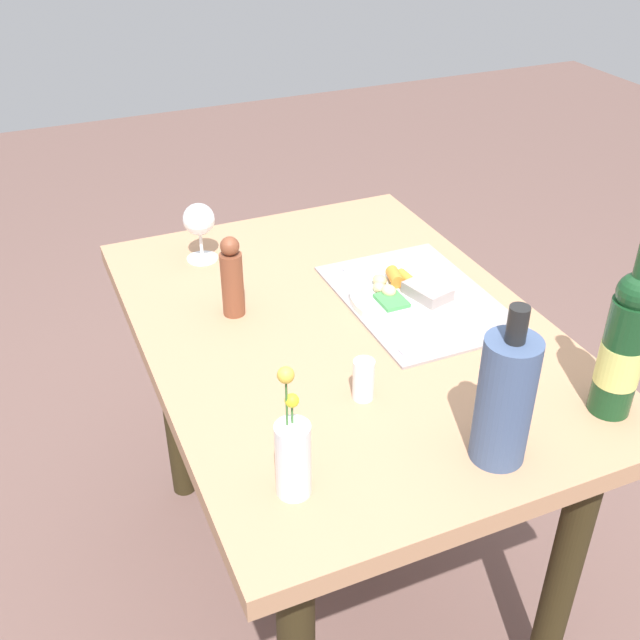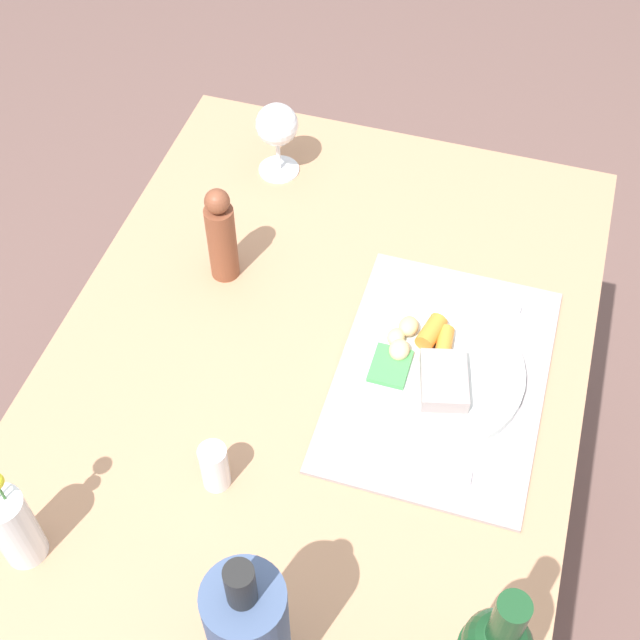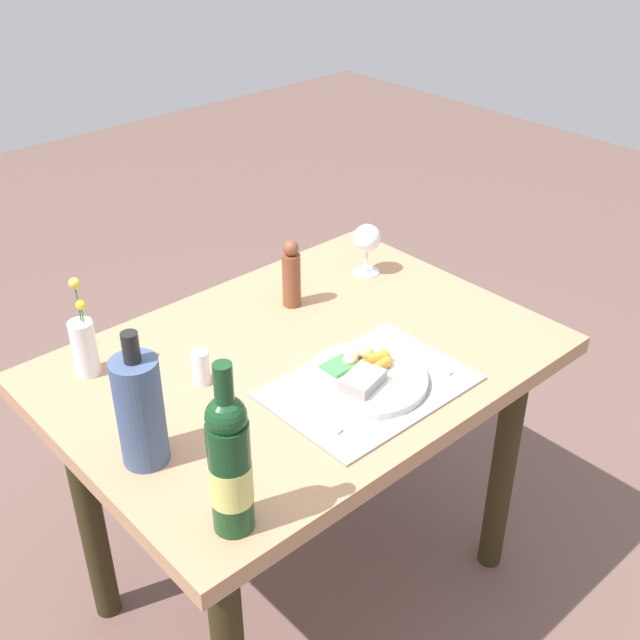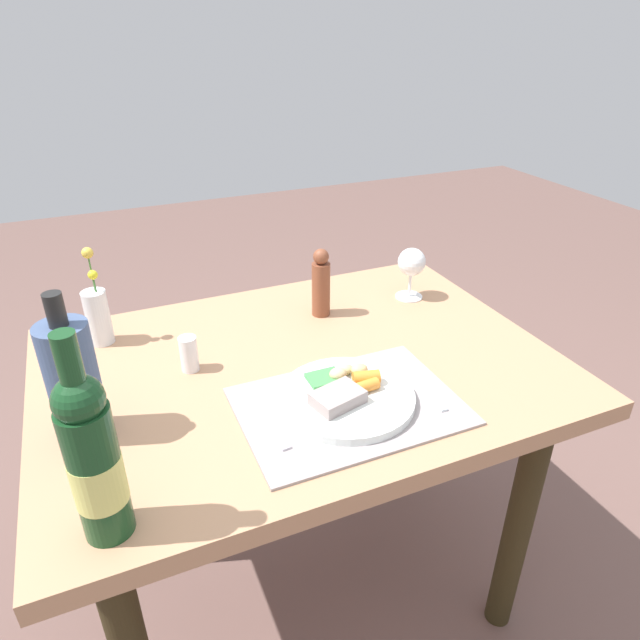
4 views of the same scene
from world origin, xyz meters
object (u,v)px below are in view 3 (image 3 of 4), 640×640
object	(u,v)px
wine_bottle	(230,464)
wine_glass	(367,240)
flower_vase	(84,345)
pepper_mill	(291,275)
knife	(419,355)
salt_shaker	(201,367)
cooler_bottle	(140,410)
dinner_plate	(364,377)
fork	(303,409)
dining_table	(302,396)

from	to	relation	value
wine_bottle	wine_glass	world-z (taller)	wine_bottle
flower_vase	pepper_mill	bearing A→B (deg)	-8.08
wine_bottle	knife	bearing A→B (deg)	11.73
pepper_mill	salt_shaker	size ratio (longest dim) A/B	2.23
wine_glass	cooler_bottle	bearing A→B (deg)	-163.27
dinner_plate	knife	bearing A→B (deg)	-4.53
fork	flower_vase	xyz separation A→B (m)	(-0.26, 0.43, 0.07)
pepper_mill	salt_shaker	xyz separation A→B (m)	(-0.37, -0.13, -0.05)
dining_table	wine_glass	distance (m)	0.49
dinner_plate	cooler_bottle	distance (m)	0.51
dining_table	pepper_mill	distance (m)	0.31
dining_table	pepper_mill	xyz separation A→B (m)	(0.14, 0.20, 0.20)
cooler_bottle	flower_vase	distance (m)	0.35
dining_table	wine_glass	xyz separation A→B (m)	(0.40, 0.19, 0.22)
pepper_mill	cooler_bottle	size ratio (longest dim) A/B	0.63
cooler_bottle	knife	bearing A→B (deg)	-10.62
pepper_mill	flower_vase	distance (m)	0.54
flower_vase	dinner_plate	bearing A→B (deg)	-46.21
pepper_mill	wine_bottle	world-z (taller)	wine_bottle
fork	salt_shaker	bearing A→B (deg)	108.57
dinner_plate	pepper_mill	bearing A→B (deg)	73.99
knife	pepper_mill	bearing A→B (deg)	101.13
fork	knife	distance (m)	0.33
dinner_plate	dining_table	bearing A→B (deg)	99.34
wine_bottle	dining_table	bearing A→B (deg)	36.33
wine_bottle	cooler_bottle	world-z (taller)	wine_bottle
dining_table	knife	xyz separation A→B (m)	(0.20, -0.19, 0.13)
wine_bottle	flower_vase	bearing A→B (deg)	86.55
fork	wine_bottle	bearing A→B (deg)	-155.86
knife	wine_glass	bearing A→B (deg)	64.04
wine_glass	flower_vase	distance (m)	0.81
salt_shaker	fork	bearing A→B (deg)	-67.66
flower_vase	salt_shaker	bearing A→B (deg)	-50.40
wine_bottle	cooler_bottle	xyz separation A→B (m)	(-0.02, 0.25, -0.02)
salt_shaker	dinner_plate	bearing A→B (deg)	-43.13
knife	flower_vase	world-z (taller)	flower_vase
dining_table	cooler_bottle	xyz separation A→B (m)	(-0.46, -0.07, 0.24)
wine_bottle	wine_glass	xyz separation A→B (m)	(0.84, 0.51, -0.04)
salt_shaker	wine_bottle	bearing A→B (deg)	-117.59
knife	cooler_bottle	distance (m)	0.67
knife	wine_bottle	distance (m)	0.66
wine_glass	cooler_bottle	world-z (taller)	cooler_bottle
wine_bottle	flower_vase	size ratio (longest dim) A/B	1.45
wine_glass	knife	bearing A→B (deg)	-118.30
dinner_plate	cooler_bottle	size ratio (longest dim) A/B	0.95
fork	flower_vase	size ratio (longest dim) A/B	0.89
dining_table	salt_shaker	xyz separation A→B (m)	(-0.23, 0.07, 0.16)
pepper_mill	dinner_plate	bearing A→B (deg)	-106.01
dinner_plate	salt_shaker	size ratio (longest dim) A/B	3.39
fork	cooler_bottle	bearing A→B (deg)	159.64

